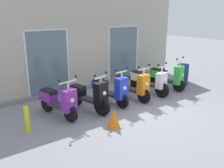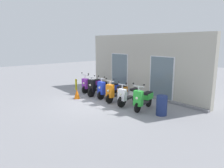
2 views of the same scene
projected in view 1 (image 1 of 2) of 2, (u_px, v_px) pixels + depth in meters
name	position (u px, v px, depth m)	size (l,w,h in m)	color
ground_plane	(143.00, 111.00, 7.34)	(40.00, 40.00, 0.00)	gray
storefront_facade	(87.00, 44.00, 9.28)	(8.68, 0.50, 3.46)	#B2AD9E
scooter_purple	(58.00, 101.00, 6.82)	(0.71, 1.53, 1.24)	black
scooter_black	(89.00, 96.00, 7.21)	(0.71, 1.62, 1.25)	black
scooter_blue	(110.00, 89.00, 7.78)	(0.57, 1.61, 1.27)	black
scooter_orange	(132.00, 85.00, 8.17)	(0.59, 1.57, 1.27)	black
scooter_white	(149.00, 81.00, 8.73)	(0.60, 1.68, 1.21)	black
scooter_green	(168.00, 76.00, 9.24)	(0.71, 1.48, 1.29)	black
traffic_cone	(114.00, 118.00, 6.23)	(0.32, 0.32, 0.52)	orange
trash_bin	(183.00, 75.00, 9.88)	(0.46, 0.46, 0.84)	navy
curb_bollard	(27.00, 120.00, 5.91)	(0.12, 0.12, 0.70)	yellow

